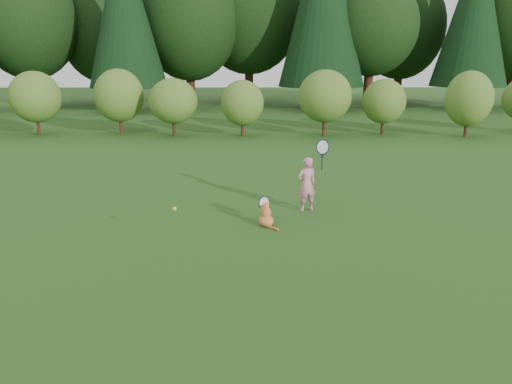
{
  "coord_description": "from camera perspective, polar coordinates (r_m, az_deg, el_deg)",
  "views": [
    {
      "loc": [
        0.12,
        -8.59,
        3.22
      ],
      "look_at": [
        0.2,
        0.8,
        0.7
      ],
      "focal_mm": 35.0,
      "sensor_mm": 36.0,
      "label": 1
    }
  ],
  "objects": [
    {
      "name": "tennis_ball",
      "position": [
        8.79,
        -9.29,
        -1.91
      ],
      "size": [
        0.07,
        0.07,
        0.07
      ],
      "color": "#C2D419",
      "rests_on": "ground"
    },
    {
      "name": "child",
      "position": [
        10.79,
        5.87,
        1.02
      ],
      "size": [
        0.7,
        0.46,
        1.78
      ],
      "rotation": [
        0.0,
        0.0,
        3.51
      ],
      "color": "pink",
      "rests_on": "ground"
    },
    {
      "name": "shrub_row",
      "position": [
        21.67,
        -0.82,
        10.2
      ],
      "size": [
        28.0,
        3.0,
        2.8
      ],
      "primitive_type": null,
      "color": "olive",
      "rests_on": "ground"
    },
    {
      "name": "cat",
      "position": [
        9.88,
        1.17,
        -2.44
      ],
      "size": [
        0.46,
        0.68,
        0.68
      ],
      "rotation": [
        0.0,
        0.0,
        0.31
      ],
      "color": "#C86926",
      "rests_on": "ground"
    },
    {
      "name": "ground",
      "position": [
        9.18,
        -1.21,
        -5.53
      ],
      "size": [
        100.0,
        100.0,
        0.0
      ],
      "primitive_type": "plane",
      "color": "#1E4E15",
      "rests_on": "ground"
    }
  ]
}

